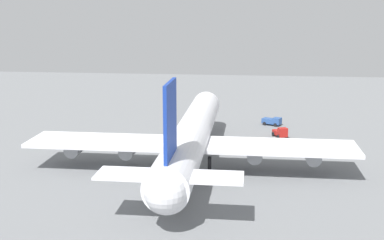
% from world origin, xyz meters
% --- Properties ---
extents(ground_plane, '(270.97, 270.97, 0.00)m').
position_xyz_m(ground_plane, '(0.00, 0.00, 0.00)').
color(ground_plane, slate).
extents(cargo_airplane, '(67.74, 61.39, 20.30)m').
position_xyz_m(cargo_airplane, '(-0.22, 0.00, 6.09)').
color(cargo_airplane, silver).
rests_on(cargo_airplane, ground_plane).
extents(catering_truck, '(4.12, 5.37, 2.11)m').
position_xyz_m(catering_truck, '(36.66, -16.87, 1.13)').
color(catering_truck, '#2D5193').
rests_on(catering_truck, ground_plane).
extents(cargo_loader, '(5.00, 3.73, 2.61)m').
position_xyz_m(cargo_loader, '(23.78, -18.34, 1.25)').
color(cargo_loader, '#B21E19').
rests_on(cargo_loader, ground_plane).
extents(safety_cone_nose, '(0.43, 0.43, 0.61)m').
position_xyz_m(safety_cone_nose, '(30.48, 3.40, 0.31)').
color(safety_cone_nose, orange).
rests_on(safety_cone_nose, ground_plane).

